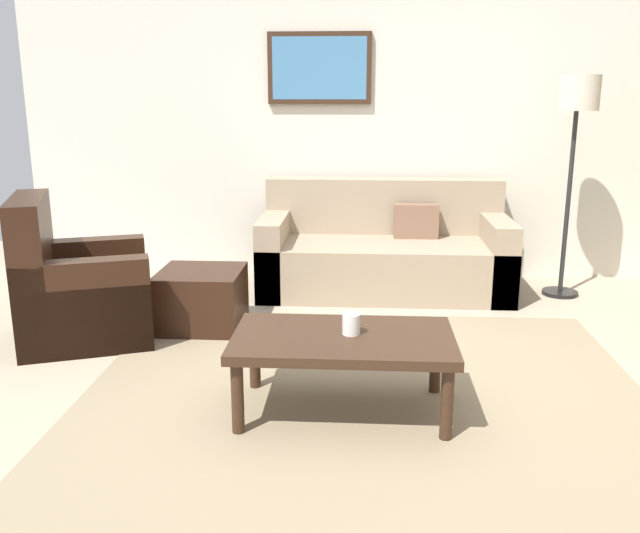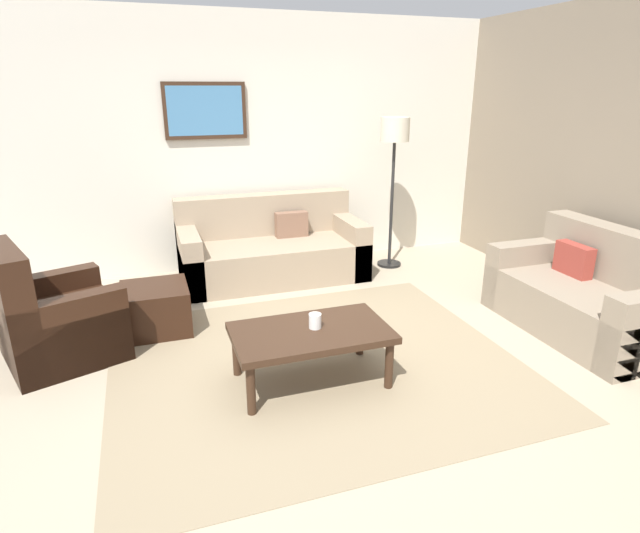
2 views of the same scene
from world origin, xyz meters
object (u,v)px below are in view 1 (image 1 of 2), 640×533
(lamp_standing, at_px, (576,116))
(ottoman, at_px, (202,299))
(couch_main, at_px, (384,253))
(coffee_table, at_px, (343,345))
(armchair_leather, at_px, (73,294))
(cup, at_px, (351,324))
(framed_artwork, at_px, (319,68))

(lamp_standing, bearing_deg, ottoman, -160.81)
(couch_main, height_order, ottoman, couch_main)
(ottoman, relative_size, coffee_table, 0.51)
(armchair_leather, bearing_deg, couch_main, 33.28)
(ottoman, xyz_separation_m, cup, (1.05, -1.22, 0.26))
(cup, bearing_deg, coffee_table, -152.82)
(armchair_leather, bearing_deg, coffee_table, -28.02)
(armchair_leather, xyz_separation_m, coffee_table, (1.79, -0.95, 0.05))
(cup, bearing_deg, framed_artwork, 96.96)
(framed_artwork, bearing_deg, armchair_leather, -129.98)
(coffee_table, height_order, cup, cup)
(ottoman, relative_size, framed_artwork, 0.64)
(coffee_table, relative_size, lamp_standing, 0.64)
(ottoman, distance_m, lamp_standing, 3.11)
(couch_main, height_order, armchair_leather, armchair_leather)
(couch_main, height_order, cup, couch_main)
(ottoman, xyz_separation_m, lamp_standing, (2.70, 0.94, 1.21))
(lamp_standing, xyz_separation_m, framed_artwork, (-1.98, 0.56, 0.37))
(couch_main, bearing_deg, armchair_leather, -146.72)
(lamp_standing, bearing_deg, cup, -127.34)
(coffee_table, bearing_deg, cup, 27.18)
(lamp_standing, bearing_deg, coffee_table, -127.72)
(couch_main, height_order, lamp_standing, lamp_standing)
(lamp_standing, relative_size, framed_artwork, 1.96)
(couch_main, height_order, framed_artwork, framed_artwork)
(framed_artwork, bearing_deg, lamp_standing, -15.66)
(couch_main, relative_size, framed_artwork, 2.27)
(armchair_leather, xyz_separation_m, lamp_standing, (3.48, 1.23, 1.10))
(armchair_leather, relative_size, coffee_table, 0.94)
(lamp_standing, bearing_deg, armchair_leather, -160.54)
(coffee_table, distance_m, lamp_standing, 2.95)
(couch_main, bearing_deg, ottoman, -140.36)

